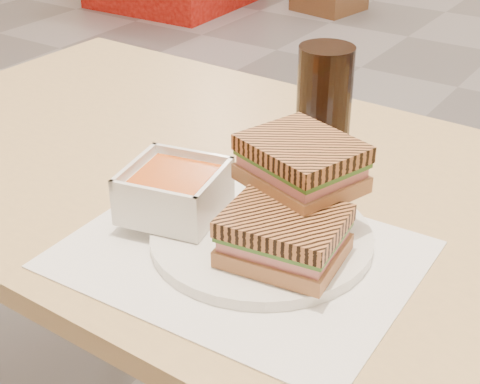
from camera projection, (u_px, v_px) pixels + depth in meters
The scene contains 7 objects.
main_table at pixel (227, 241), 1.05m from camera, with size 1.22×0.73×0.75m.
tray_liner at pixel (240, 254), 0.82m from camera, with size 0.40×0.31×0.00m.
plate at pixel (261, 237), 0.84m from camera, with size 0.26×0.26×0.01m.
soup_bowl at pixel (175, 193), 0.86m from camera, with size 0.13×0.13×0.06m.
panini_lower at pixel (284, 236), 0.77m from camera, with size 0.14×0.12×0.06m.
panini_upper at pixel (301, 163), 0.81m from camera, with size 0.15×0.14×0.06m.
cola_glass at pixel (324, 104), 1.00m from camera, with size 0.08×0.08×0.17m.
Camera 1 is at (0.40, -2.58, 1.22)m, focal length 53.28 mm.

